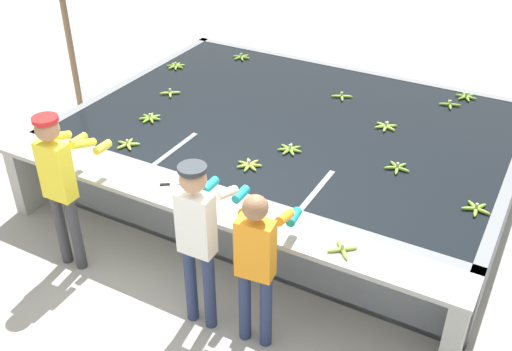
{
  "coord_description": "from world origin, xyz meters",
  "views": [
    {
      "loc": [
        2.72,
        -3.68,
        4.19
      ],
      "look_at": [
        0.0,
        1.27,
        0.61
      ],
      "focal_mm": 42.0,
      "sensor_mm": 36.0,
      "label": 1
    }
  ],
  "objects_px": {
    "banana_bunch_floating_6": "(150,118)",
    "worker_2": "(257,257)",
    "worker_1": "(198,231)",
    "banana_bunch_floating_10": "(450,104)",
    "knife_1": "(67,160)",
    "knife_0": "(172,184)",
    "banana_bunch_floating_7": "(290,149)",
    "banana_bunch_floating_5": "(476,209)",
    "banana_bunch_floating_9": "(176,66)",
    "banana_bunch_floating_12": "(170,93)",
    "banana_bunch_floating_0": "(342,96)",
    "banana_bunch_floating_1": "(241,57)",
    "worker_0": "(60,178)",
    "banana_bunch_floating_4": "(128,144)",
    "support_post_left": "(65,15)",
    "banana_bunch_floating_8": "(397,167)",
    "banana_bunch_floating_11": "(466,97)",
    "banana_bunch_ledge_0": "(342,249)",
    "banana_bunch_floating_3": "(249,165)",
    "banana_bunch_floating_2": "(386,126)"
  },
  "relations": [
    {
      "from": "banana_bunch_floating_6",
      "to": "worker_2",
      "type": "bearing_deg",
      "value": -35.22
    },
    {
      "from": "worker_1",
      "to": "banana_bunch_floating_10",
      "type": "distance_m",
      "value": 4.09
    },
    {
      "from": "worker_1",
      "to": "knife_1",
      "type": "xyz_separation_m",
      "value": [
        -2.06,
        0.53,
        -0.16
      ]
    },
    {
      "from": "worker_2",
      "to": "knife_0",
      "type": "bearing_deg",
      "value": 154.28
    },
    {
      "from": "worker_1",
      "to": "banana_bunch_floating_7",
      "type": "relative_size",
      "value": 6.12
    },
    {
      "from": "banana_bunch_floating_5",
      "to": "banana_bunch_floating_9",
      "type": "height_order",
      "value": "same"
    },
    {
      "from": "banana_bunch_floating_12",
      "to": "banana_bunch_floating_0",
      "type": "bearing_deg",
      "value": 26.13
    },
    {
      "from": "banana_bunch_floating_1",
      "to": "banana_bunch_floating_9",
      "type": "bearing_deg",
      "value": -130.59
    },
    {
      "from": "banana_bunch_floating_5",
      "to": "knife_0",
      "type": "distance_m",
      "value": 2.97
    },
    {
      "from": "banana_bunch_floating_1",
      "to": "worker_0",
      "type": "bearing_deg",
      "value": -86.13
    },
    {
      "from": "banana_bunch_floating_4",
      "to": "support_post_left",
      "type": "distance_m",
      "value": 2.82
    },
    {
      "from": "worker_1",
      "to": "knife_0",
      "type": "height_order",
      "value": "worker_1"
    },
    {
      "from": "worker_2",
      "to": "banana_bunch_floating_8",
      "type": "bearing_deg",
      "value": 74.4
    },
    {
      "from": "banana_bunch_floating_11",
      "to": "banana_bunch_floating_0",
      "type": "bearing_deg",
      "value": -151.76
    },
    {
      "from": "worker_1",
      "to": "banana_bunch_floating_9",
      "type": "xyz_separation_m",
      "value": [
        -2.56,
        3.27,
        -0.16
      ]
    },
    {
      "from": "banana_bunch_ledge_0",
      "to": "knife_1",
      "type": "height_order",
      "value": "banana_bunch_ledge_0"
    },
    {
      "from": "banana_bunch_floating_0",
      "to": "banana_bunch_floating_5",
      "type": "relative_size",
      "value": 0.98
    },
    {
      "from": "worker_0",
      "to": "banana_bunch_floating_7",
      "type": "relative_size",
      "value": 6.19
    },
    {
      "from": "worker_2",
      "to": "banana_bunch_floating_4",
      "type": "distance_m",
      "value": 2.48
    },
    {
      "from": "worker_2",
      "to": "banana_bunch_floating_7",
      "type": "height_order",
      "value": "worker_2"
    },
    {
      "from": "worker_0",
      "to": "knife_1",
      "type": "relative_size",
      "value": 5.91
    },
    {
      "from": "banana_bunch_floating_5",
      "to": "worker_2",
      "type": "bearing_deg",
      "value": -130.9
    },
    {
      "from": "support_post_left",
      "to": "banana_bunch_floating_3",
      "type": "bearing_deg",
      "value": -18.96
    },
    {
      "from": "worker_0",
      "to": "support_post_left",
      "type": "relative_size",
      "value": 0.54
    },
    {
      "from": "knife_1",
      "to": "banana_bunch_floating_5",
      "type": "bearing_deg",
      "value": 16.39
    },
    {
      "from": "knife_0",
      "to": "support_post_left",
      "type": "xyz_separation_m",
      "value": [
        -3.17,
        1.95,
        0.71
      ]
    },
    {
      "from": "banana_bunch_floating_8",
      "to": "banana_bunch_floating_2",
      "type": "bearing_deg",
      "value": 115.7
    },
    {
      "from": "banana_bunch_ledge_0",
      "to": "support_post_left",
      "type": "height_order",
      "value": "support_post_left"
    },
    {
      "from": "banana_bunch_floating_8",
      "to": "banana_bunch_floating_10",
      "type": "relative_size",
      "value": 0.99
    },
    {
      "from": "banana_bunch_floating_2",
      "to": "banana_bunch_floating_9",
      "type": "bearing_deg",
      "value": 174.08
    },
    {
      "from": "banana_bunch_floating_2",
      "to": "knife_1",
      "type": "height_order",
      "value": "banana_bunch_floating_2"
    },
    {
      "from": "banana_bunch_floating_0",
      "to": "banana_bunch_floating_10",
      "type": "relative_size",
      "value": 0.97
    },
    {
      "from": "worker_2",
      "to": "knife_1",
      "type": "xyz_separation_m",
      "value": [
        -2.6,
        0.48,
        -0.05
      ]
    },
    {
      "from": "banana_bunch_floating_3",
      "to": "banana_bunch_floating_8",
      "type": "bearing_deg",
      "value": 26.79
    },
    {
      "from": "banana_bunch_floating_3",
      "to": "banana_bunch_floating_12",
      "type": "relative_size",
      "value": 1.14
    },
    {
      "from": "banana_bunch_floating_0",
      "to": "knife_0",
      "type": "relative_size",
      "value": 0.89
    },
    {
      "from": "banana_bunch_floating_3",
      "to": "support_post_left",
      "type": "height_order",
      "value": "support_post_left"
    },
    {
      "from": "banana_bunch_floating_11",
      "to": "banana_bunch_floating_12",
      "type": "distance_m",
      "value": 3.87
    },
    {
      "from": "worker_1",
      "to": "banana_bunch_floating_1",
      "type": "bearing_deg",
      "value": 115.3
    },
    {
      "from": "banana_bunch_floating_1",
      "to": "knife_1",
      "type": "xyz_separation_m",
      "value": [
        -0.15,
        -3.5,
        -0.01
      ]
    },
    {
      "from": "banana_bunch_floating_1",
      "to": "banana_bunch_floating_12",
      "type": "xyz_separation_m",
      "value": [
        -0.18,
        -1.56,
        0.0
      ]
    },
    {
      "from": "banana_bunch_floating_11",
      "to": "banana_bunch_ledge_0",
      "type": "relative_size",
      "value": 1.17
    },
    {
      "from": "knife_0",
      "to": "knife_1",
      "type": "distance_m",
      "value": 1.28
    },
    {
      "from": "banana_bunch_floating_12",
      "to": "knife_0",
      "type": "distance_m",
      "value": 2.21
    },
    {
      "from": "banana_bunch_floating_2",
      "to": "banana_bunch_floating_12",
      "type": "bearing_deg",
      "value": -170.72
    },
    {
      "from": "banana_bunch_floating_2",
      "to": "banana_bunch_floating_12",
      "type": "relative_size",
      "value": 1.15
    },
    {
      "from": "banana_bunch_floating_0",
      "to": "banana_bunch_floating_2",
      "type": "distance_m",
      "value": 0.94
    },
    {
      "from": "banana_bunch_floating_7",
      "to": "banana_bunch_floating_11",
      "type": "bearing_deg",
      "value": 58.99
    },
    {
      "from": "banana_bunch_floating_8",
      "to": "banana_bunch_floating_10",
      "type": "bearing_deg",
      "value": 86.32
    },
    {
      "from": "banana_bunch_floating_7",
      "to": "banana_bunch_floating_12",
      "type": "relative_size",
      "value": 1.14
    }
  ]
}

